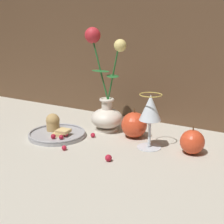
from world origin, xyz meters
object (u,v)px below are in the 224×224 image
Objects in this scene: vase at (106,103)px; apple_beside_vase at (134,125)px; plate_with_pastries at (56,131)px; apple_near_glass at (192,142)px; wine_glass at (150,110)px.

apple_beside_vase is (0.11, -0.01, -0.06)m from vase.
plate_with_pastries is 0.43m from apple_near_glass.
apple_near_glass is (0.12, 0.02, -0.08)m from wine_glass.
vase is at bearing 170.88° from apple_near_glass.
apple_beside_vase reaches higher than plate_with_pastries.
vase is 0.13m from apple_beside_vase.
plate_with_pastries is 1.14× the size of wine_glass.
wine_glass reaches higher than plate_with_pastries.
apple_near_glass is (0.31, -0.05, -0.06)m from vase.
wine_glass is at bearing -20.22° from vase.
apple_beside_vase is at bearing 27.67° from plate_with_pastries.
apple_beside_vase is (-0.08, 0.06, -0.07)m from wine_glass.
wine_glass is 2.00× the size of apple_near_glass.
wine_glass is at bearing -170.35° from apple_near_glass.
wine_glass reaches higher than apple_near_glass.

